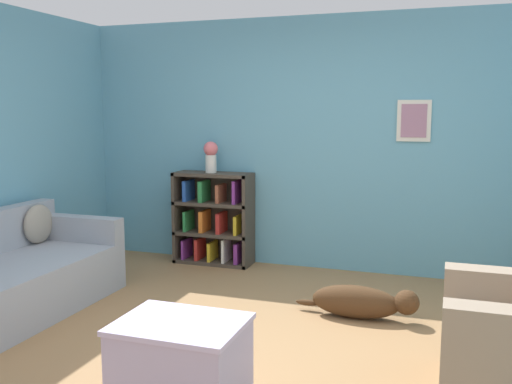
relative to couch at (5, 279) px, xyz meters
name	(u,v)px	position (x,y,z in m)	size (l,w,h in m)	color
ground_plane	(237,348)	(2.02, -0.01, -0.30)	(14.00, 14.00, 0.00)	#997047
wall_back	(314,144)	(2.02, 2.24, 1.00)	(5.60, 0.13, 2.60)	#609EB7
couch	(5,279)	(0.00, 0.00, 0.00)	(0.93, 1.93, 0.82)	#9399A3
bookshelf	(214,219)	(0.98, 2.03, 0.18)	(0.85, 0.32, 0.99)	#42382D
coffee_table	(181,359)	(1.98, -0.81, -0.05)	(0.71, 0.55, 0.48)	#ADA3CC
dog	(362,302)	(2.76, 0.84, -0.16)	(1.00, 0.24, 0.27)	#472D19
vase	(211,155)	(0.96, 2.01, 0.88)	(0.15, 0.15, 0.33)	silver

